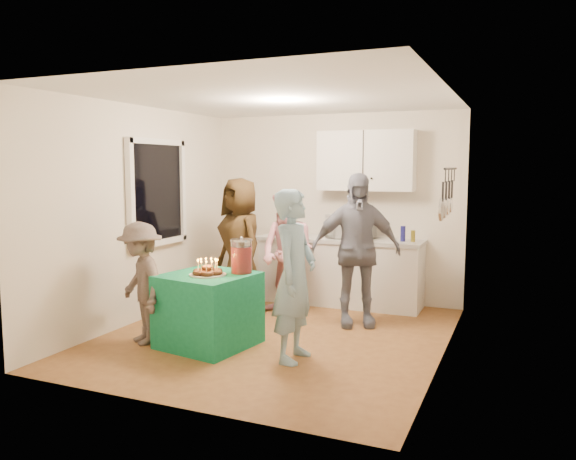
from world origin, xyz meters
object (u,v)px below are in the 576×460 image
at_px(party_table, 209,310).
at_px(child_near_left, 141,283).
at_px(woman_back_right, 356,250).
at_px(woman_back_left, 240,245).
at_px(man_birthday, 295,276).
at_px(microwave, 351,226).
at_px(punch_jar, 241,257).
at_px(counter, 340,273).
at_px(woman_back_center, 288,254).

distance_m(party_table, child_near_left, 0.78).
bearing_deg(woman_back_right, woman_back_left, 151.02).
height_order(man_birthday, child_near_left, man_birthday).
bearing_deg(woman_back_left, party_table, -42.55).
xyz_separation_m(party_table, woman_back_right, (1.20, 1.34, 0.52)).
distance_m(microwave, child_near_left, 2.95).
bearing_deg(child_near_left, party_table, 50.57).
relative_size(party_table, man_birthday, 0.51).
bearing_deg(woman_back_left, woman_back_right, 28.91).
distance_m(punch_jar, woman_back_right, 1.46).
distance_m(woman_back_left, woman_back_right, 1.59).
height_order(woman_back_left, child_near_left, woman_back_left).
distance_m(counter, man_birthday, 2.37).
distance_m(microwave, woman_back_center, 1.04).
xyz_separation_m(woman_back_right, child_near_left, (-1.90, -1.55, -0.25)).
relative_size(punch_jar, man_birthday, 0.20).
bearing_deg(counter, man_birthday, -83.13).
height_order(microwave, punch_jar, microwave).
bearing_deg(woman_back_right, man_birthday, -123.57).
bearing_deg(woman_back_right, child_near_left, -166.13).
distance_m(woman_back_center, woman_back_right, 0.93).
xyz_separation_m(counter, woman_back_right, (0.48, -0.92, 0.47)).
bearing_deg(punch_jar, woman_back_right, 51.67).
relative_size(punch_jar, woman_back_center, 0.22).
bearing_deg(child_near_left, microwave, 91.96).
bearing_deg(woman_back_center, punch_jar, -73.99).
relative_size(woman_back_left, woman_back_center, 1.10).
height_order(microwave, woman_back_center, woman_back_center).
relative_size(counter, woman_back_left, 1.27).
bearing_deg(woman_back_left, woman_back_center, 33.14).
distance_m(counter, woman_back_center, 0.99).
height_order(woman_back_left, woman_back_right, woman_back_right).
relative_size(punch_jar, woman_back_right, 0.19).
height_order(counter, man_birthday, man_birthday).
xyz_separation_m(microwave, party_table, (-0.86, -2.26, -0.69)).
distance_m(party_table, woman_back_right, 1.87).
bearing_deg(child_near_left, counter, 94.37).
height_order(counter, woman_back_left, woman_back_left).
xyz_separation_m(microwave, woman_back_left, (-1.24, -0.82, -0.21)).
distance_m(counter, child_near_left, 2.85).
bearing_deg(woman_back_center, woman_back_left, -163.75).
xyz_separation_m(counter, woman_back_center, (-0.43, -0.81, 0.36)).
distance_m(microwave, woman_back_left, 1.50).
relative_size(woman_back_left, woman_back_right, 0.96).
distance_m(party_table, woman_back_center, 1.53).
relative_size(woman_back_center, woman_back_right, 0.87).
xyz_separation_m(counter, child_near_left, (-1.42, -2.47, 0.22)).
bearing_deg(woman_back_right, party_table, -157.10).
xyz_separation_m(woman_back_left, woman_back_right, (1.58, -0.10, 0.04)).
bearing_deg(party_table, woman_back_left, 104.85).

